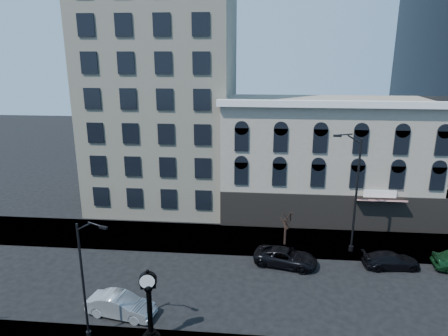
# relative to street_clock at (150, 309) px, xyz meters

# --- Properties ---
(ground) EXTENTS (160.00, 160.00, 0.00)m
(ground) POSITION_rel_street_clock_xyz_m (1.41, 6.00, -2.25)
(ground) COLOR black
(ground) RESTS_ON ground
(sidewalk_far) EXTENTS (160.00, 6.00, 0.12)m
(sidewalk_far) POSITION_rel_street_clock_xyz_m (1.41, 14.00, -2.19)
(sidewalk_far) COLOR gray
(sidewalk_far) RESTS_ON ground
(cream_tower) EXTENTS (15.90, 15.40, 42.50)m
(cream_tower) POSITION_rel_street_clock_xyz_m (-4.70, 24.88, 17.07)
(cream_tower) COLOR beige
(cream_tower) RESTS_ON ground
(victorian_row) EXTENTS (22.60, 11.19, 12.50)m
(victorian_row) POSITION_rel_street_clock_xyz_m (13.41, 21.89, 3.75)
(victorian_row) COLOR #A39886
(victorian_row) RESTS_ON ground
(street_clock) EXTENTS (1.07, 1.07, 4.71)m
(street_clock) POSITION_rel_street_clock_xyz_m (0.00, 0.00, 0.00)
(street_clock) COLOR black
(street_clock) RESTS_ON sidewalk_near
(street_lamp_near) EXTENTS (1.93, 0.87, 7.78)m
(street_lamp_near) POSITION_rel_street_clock_xyz_m (-3.31, -0.19, 3.74)
(street_lamp_near) COLOR black
(street_lamp_near) RESTS_ON sidewalk_near
(street_lamp_far) EXTENTS (2.71, 0.41, 10.46)m
(street_lamp_far) POSITION_rel_street_clock_xyz_m (13.42, 12.56, 5.77)
(street_lamp_far) COLOR black
(street_lamp_far) RESTS_ON sidewalk_far
(bare_tree_far) EXTENTS (2.13, 2.13, 3.66)m
(bare_tree_far) POSITION_rel_street_clock_xyz_m (8.56, 13.28, 0.62)
(bare_tree_far) COLOR black
(bare_tree_far) RESTS_ON sidewalk_far
(car_near_b) EXTENTS (4.71, 2.35, 1.48)m
(car_near_b) POSITION_rel_street_clock_xyz_m (-2.62, 2.30, -1.51)
(car_near_b) COLOR #A5A8AD
(car_near_b) RESTS_ON ground
(car_far_a) EXTENTS (5.45, 3.39, 1.41)m
(car_far_a) POSITION_rel_street_clock_xyz_m (8.43, 9.79, -1.55)
(car_far_a) COLOR black
(car_far_a) RESTS_ON ground
(car_far_b) EXTENTS (4.59, 2.22, 1.29)m
(car_far_b) POSITION_rel_street_clock_xyz_m (16.79, 10.16, -1.61)
(car_far_b) COLOR black
(car_far_b) RESTS_ON ground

